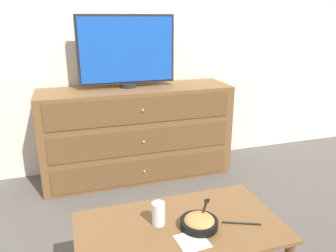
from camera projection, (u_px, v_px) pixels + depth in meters
name	position (u px, v px, depth m)	size (l,w,h in m)	color
ground_plane	(124.00, 164.00, 3.33)	(12.00, 12.00, 0.00)	#56514C
wall_back	(117.00, 31.00, 2.94)	(12.00, 0.05, 2.60)	white
dresser	(137.00, 133.00, 2.98)	(1.68, 0.49, 0.83)	brown
tv	(127.00, 51.00, 2.78)	(0.83, 0.14, 0.61)	#232328
coffee_table	(180.00, 237.00, 1.61)	(0.99, 0.55, 0.46)	brown
takeout_bowl	(199.00, 222.00, 1.56)	(0.18, 0.18, 0.19)	black
drink_cup	(158.00, 215.00, 1.58)	(0.06, 0.06, 0.12)	beige
napkin	(192.00, 241.00, 1.47)	(0.15, 0.15, 0.00)	silver
knife	(241.00, 223.00, 1.60)	(0.18, 0.08, 0.01)	black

